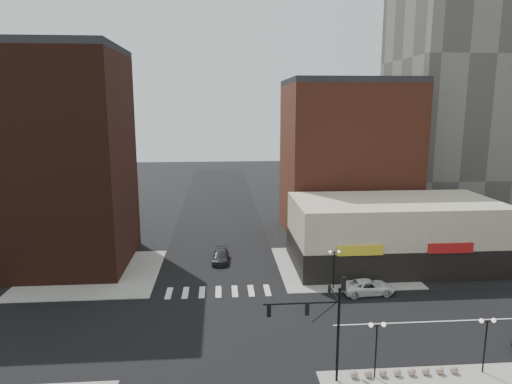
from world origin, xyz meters
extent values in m
plane|color=black|center=(0.00, 0.00, 0.00)|extent=(240.00, 240.00, 0.00)
cube|color=black|center=(0.00, 0.00, 0.01)|extent=(200.00, 14.00, 0.02)
cube|color=black|center=(0.00, 0.00, 0.01)|extent=(14.00, 200.00, 0.02)
cube|color=gray|center=(-14.50, 14.50, 0.06)|extent=(15.00, 15.00, 0.12)
cube|color=gray|center=(14.50, 14.50, 0.06)|extent=(15.00, 15.00, 0.12)
cube|color=#381A12|center=(-19.00, 18.50, 12.50)|extent=(16.00, 15.00, 25.00)
cube|color=#381A12|center=(-32.00, 34.00, 6.00)|extent=(20.00, 18.00, 12.00)
cube|color=brown|center=(19.00, 29.50, 11.00)|extent=(18.00, 15.00, 22.00)
cube|color=beige|center=(21.00, 15.00, 4.00)|extent=(24.00, 12.00, 8.00)
cube|color=black|center=(21.00, 15.00, 1.70)|extent=(24.20, 12.20, 3.40)
cylinder|color=black|center=(8.20, -8.20, 3.50)|extent=(0.18, 0.18, 7.00)
cylinder|color=black|center=(5.60, -8.20, 6.00)|extent=(5.20, 0.11, 0.11)
cylinder|color=black|center=(7.20, -8.20, 5.30)|extent=(1.72, 0.06, 1.46)
cylinder|color=black|center=(8.20, -6.70, 6.00)|extent=(0.11, 3.00, 0.11)
cube|color=black|center=(3.40, -8.20, 5.60)|extent=(0.28, 0.18, 0.95)
sphere|color=red|center=(3.40, -8.20, 5.90)|extent=(0.16, 0.16, 0.16)
cube|color=black|center=(6.00, -8.20, 5.60)|extent=(0.28, 0.18, 0.95)
sphere|color=red|center=(6.00, -8.20, 5.90)|extent=(0.16, 0.16, 0.16)
cube|color=black|center=(8.20, -5.40, 5.60)|extent=(0.18, 0.28, 0.95)
sphere|color=red|center=(8.20, -5.40, 5.90)|extent=(0.16, 0.16, 0.16)
cube|color=black|center=(8.45, -8.20, 7.30)|extent=(0.28, 0.18, 0.95)
sphere|color=red|center=(8.45, -8.20, 7.60)|extent=(0.16, 0.16, 0.16)
cylinder|color=black|center=(11.00, -8.00, 2.12)|extent=(0.11, 0.11, 4.00)
cylinder|color=black|center=(11.00, -8.00, 4.02)|extent=(0.90, 0.06, 0.06)
sphere|color=white|center=(10.55, -8.00, 4.12)|extent=(0.32, 0.32, 0.32)
sphere|color=white|center=(11.45, -8.00, 4.12)|extent=(0.32, 0.32, 0.32)
cylinder|color=black|center=(19.00, -8.00, 2.12)|extent=(0.11, 0.11, 4.00)
cylinder|color=black|center=(19.00, -8.00, 4.02)|extent=(0.90, 0.06, 0.06)
sphere|color=white|center=(18.55, -8.00, 4.12)|extent=(0.32, 0.32, 0.32)
sphere|color=white|center=(19.45, -8.00, 4.12)|extent=(0.32, 0.32, 0.32)
cylinder|color=black|center=(12.00, 8.00, 2.12)|extent=(0.11, 0.11, 4.00)
cylinder|color=black|center=(12.00, 8.00, 4.02)|extent=(0.90, 0.06, 0.06)
sphere|color=white|center=(11.55, 8.00, 4.12)|extent=(0.32, 0.32, 0.32)
sphere|color=white|center=(12.45, 8.00, 4.12)|extent=(0.32, 0.32, 0.32)
sphere|color=gray|center=(9.50, -8.00, 0.40)|extent=(0.56, 0.56, 0.56)
sphere|color=gray|center=(10.55, -8.00, 0.40)|extent=(0.56, 0.56, 0.56)
sphere|color=gray|center=(11.60, -8.00, 0.40)|extent=(0.56, 0.56, 0.56)
sphere|color=gray|center=(12.65, -8.00, 0.40)|extent=(0.56, 0.56, 0.56)
sphere|color=gray|center=(13.70, -8.00, 0.40)|extent=(0.56, 0.56, 0.56)
sphere|color=gray|center=(14.75, -8.00, 0.40)|extent=(0.56, 0.56, 0.56)
sphere|color=gray|center=(15.80, -8.00, 0.40)|extent=(0.56, 0.56, 0.56)
sphere|color=gray|center=(16.85, -8.00, 0.40)|extent=(0.56, 0.56, 0.56)
imported|color=white|center=(15.26, 6.50, 0.75)|extent=(5.54, 2.83, 1.50)
imported|color=black|center=(0.17, 17.42, 0.70)|extent=(2.25, 4.93, 1.40)
camera|label=1|loc=(0.30, -36.57, 19.12)|focal=32.00mm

